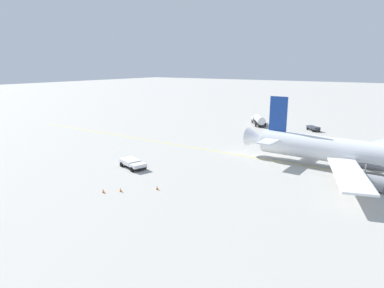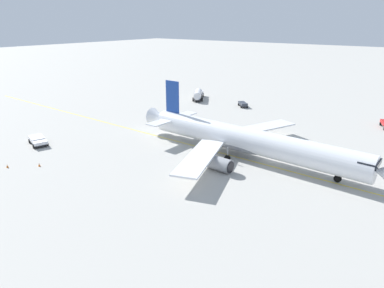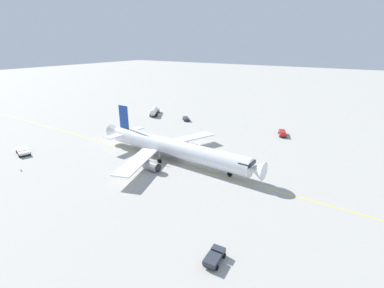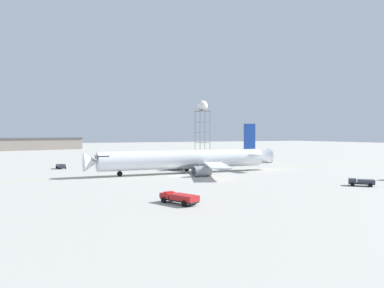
{
  "view_description": "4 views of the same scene",
  "coord_description": "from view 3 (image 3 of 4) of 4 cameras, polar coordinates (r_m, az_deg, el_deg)",
  "views": [
    {
      "loc": [
        -0.76,
        -61.21,
        16.93
      ],
      "look_at": [
        -19.63,
        -32.78,
        8.85
      ],
      "focal_mm": 31.51,
      "sensor_mm": 36.0,
      "label": 1
    },
    {
      "loc": [
        20.9,
        -52.85,
        22.28
      ],
      "look_at": [
        -8.44,
        -13.41,
        4.32
      ],
      "focal_mm": 31.66,
      "sensor_mm": 36.0,
      "label": 2
    },
    {
      "loc": [
        33.6,
        -53.66,
        27.05
      ],
      "look_at": [
        -0.07,
        -1.58,
        4.33
      ],
      "focal_mm": 25.94,
      "sensor_mm": 36.0,
      "label": 3
    },
    {
      "loc": [
        32.53,
        74.05,
        9.02
      ],
      "look_at": [
        -19.63,
        -32.78,
        5.75
      ],
      "focal_mm": 35.38,
      "sensor_mm": 36.0,
      "label": 4
    }
  ],
  "objects": [
    {
      "name": "pushback_tug_truck",
      "position": [
        83.68,
        -31.44,
        -1.23
      ],
      "size": [
        5.83,
        3.94,
        1.3
      ],
      "rotation": [
        0.0,
        0.0,
        5.97
      ],
      "color": "#232326",
      "rests_on": "ground_plane"
    },
    {
      "name": "ops_pickup_truck",
      "position": [
        90.1,
        18.11,
        2.16
      ],
      "size": [
        3.67,
        5.82,
        1.41
      ],
      "rotation": [
        0.0,
        0.0,
        5.08
      ],
      "color": "#232326",
      "rests_on": "ground_plane"
    },
    {
      "name": "fuel_tanker_truck",
      "position": [
        111.72,
        -7.74,
        6.76
      ],
      "size": [
        7.28,
        9.6,
        2.87
      ],
      "rotation": [
        0.0,
        0.0,
        2.13
      ],
      "color": "#232326",
      "rests_on": "ground_plane"
    },
    {
      "name": "ground_plane",
      "position": [
        68.85,
        0.77,
        -3.02
      ],
      "size": [
        600.0,
        600.0,
        0.0
      ],
      "primitive_type": "plane",
      "color": "#ADAAA3"
    },
    {
      "name": "baggage_truck_truck_extra",
      "position": [
        39.25,
        4.65,
        -22.11
      ],
      "size": [
        2.25,
        3.7,
        1.22
      ],
      "rotation": [
        0.0,
        0.0,
        1.64
      ],
      "color": "#232326",
      "rests_on": "ground_plane"
    },
    {
      "name": "baggage_truck_truck",
      "position": [
        102.76,
        -1.25,
        5.26
      ],
      "size": [
        4.11,
        4.18,
        1.22
      ],
      "rotation": [
        0.0,
        0.0,
        5.48
      ],
      "color": "#232326",
      "rests_on": "ground_plane"
    },
    {
      "name": "airliner_main",
      "position": [
        67.07,
        -3.88,
        -0.95
      ],
      "size": [
        45.59,
        35.21,
        11.45
      ],
      "rotation": [
        0.0,
        0.0,
        6.25
      ],
      "color": "white",
      "rests_on": "ground_plane"
    },
    {
      "name": "safety_cone_near",
      "position": [
        73.17,
        -31.7,
        -4.53
      ],
      "size": [
        0.36,
        0.36,
        0.55
      ],
      "color": "orange",
      "rests_on": "ground_plane"
    },
    {
      "name": "taxiway_centreline",
      "position": [
        69.46,
        -6.46,
        -2.94
      ],
      "size": [
        164.02,
        2.31,
        0.01
      ],
      "rotation": [
        0.0,
        0.0,
        6.27
      ],
      "color": "yellow",
      "rests_on": "ground_plane"
    }
  ]
}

